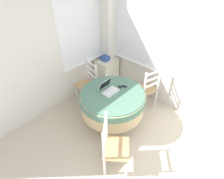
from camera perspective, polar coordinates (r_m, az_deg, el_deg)
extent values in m
cube|color=silver|center=(3.45, -25.87, 8.75)|extent=(4.06, 0.06, 2.55)
cube|color=white|center=(3.87, -10.18, 18.31)|extent=(1.10, 0.01, 1.42)
cube|color=white|center=(4.14, -8.84, 8.78)|extent=(1.18, 0.07, 0.02)
cube|color=silver|center=(3.46, 28.17, 8.15)|extent=(0.06, 4.59, 2.55)
cube|color=white|center=(3.90, 8.00, 18.66)|extent=(0.01, 1.10, 1.42)
cube|color=white|center=(4.16, 6.91, 9.13)|extent=(0.07, 1.18, 0.02)
cube|color=silver|center=(4.28, -1.19, 17.66)|extent=(0.28, 0.28, 2.55)
cylinder|color=#4C3D2D|center=(3.65, 0.15, -10.39)|extent=(0.36, 0.36, 0.03)
cylinder|color=#4C3D2D|center=(3.39, 0.16, -6.17)|extent=(0.11, 0.11, 0.71)
cylinder|color=tan|center=(3.28, 0.16, -4.08)|extent=(1.18, 1.18, 0.38)
cylinder|color=#4C7560|center=(3.19, 0.16, -2.36)|extent=(1.21, 1.21, 0.13)
cylinder|color=#4C7560|center=(3.15, 0.17, -1.34)|extent=(1.15, 1.15, 0.02)
cube|color=silver|center=(3.16, -0.47, -0.68)|extent=(0.31, 0.21, 0.02)
cube|color=silver|center=(3.17, -0.68, -0.42)|extent=(0.28, 0.13, 0.00)
cube|color=silver|center=(3.17, -2.27, 1.78)|extent=(0.31, 0.08, 0.19)
cube|color=black|center=(3.17, -2.21, 1.77)|extent=(0.28, 0.07, 0.17)
ellipsoid|color=black|center=(3.26, 2.68, 0.92)|extent=(0.05, 0.08, 0.04)
cube|color=#2D2D33|center=(3.30, 4.04, 0.99)|extent=(0.07, 0.12, 0.01)
cube|color=black|center=(3.30, 4.04, 1.07)|extent=(0.06, 0.09, 0.00)
cube|color=tan|center=(3.94, -8.45, 1.31)|extent=(0.45, 0.49, 0.02)
cube|color=white|center=(4.15, -11.48, -0.73)|extent=(0.04, 0.04, 0.42)
cube|color=white|center=(3.88, -8.85, -3.50)|extent=(0.04, 0.04, 0.42)
cube|color=white|center=(4.26, -7.56, 0.92)|extent=(0.04, 0.04, 0.42)
cube|color=white|center=(4.00, -4.76, -1.65)|extent=(0.04, 0.04, 0.42)
cube|color=white|center=(3.99, -8.15, 6.77)|extent=(0.04, 0.04, 0.55)
cube|color=white|center=(3.70, -5.15, 4.43)|extent=(0.04, 0.04, 0.55)
cube|color=white|center=(3.74, -6.93, 8.37)|extent=(0.09, 0.38, 0.04)
cube|color=white|center=(3.81, -6.77, 6.49)|extent=(0.09, 0.38, 0.04)
cube|color=white|center=(3.88, -6.62, 4.67)|extent=(0.09, 0.38, 0.04)
cube|color=tan|center=(3.86, 10.78, 0.17)|extent=(0.52, 0.49, 0.02)
cube|color=white|center=(4.19, 10.94, -0.22)|extent=(0.04, 0.04, 0.42)
cube|color=white|center=(3.99, 6.81, -1.99)|extent=(0.04, 0.04, 0.42)
cube|color=white|center=(4.02, 14.01, -2.67)|extent=(0.04, 0.04, 0.42)
cube|color=white|center=(3.80, 9.85, -4.66)|extent=(0.04, 0.04, 0.42)
cube|color=white|center=(3.72, 15.15, 3.30)|extent=(0.04, 0.04, 0.55)
cube|color=white|center=(3.49, 10.72, 1.51)|extent=(0.04, 0.04, 0.55)
cube|color=white|center=(3.49, 13.48, 5.26)|extent=(0.37, 0.12, 0.04)
cube|color=white|center=(3.56, 13.15, 3.31)|extent=(0.37, 0.12, 0.04)
cube|color=white|center=(3.64, 12.84, 1.45)|extent=(0.37, 0.12, 0.04)
cube|color=tan|center=(2.77, 1.45, -18.57)|extent=(0.58, 0.57, 0.02)
cube|color=white|center=(2.86, 4.78, -24.36)|extent=(0.05, 0.05, 0.42)
cube|color=white|center=(3.06, 4.88, -18.08)|extent=(0.05, 0.05, 0.42)
cube|color=white|center=(2.86, -2.49, -23.95)|extent=(0.05, 0.05, 0.42)
cube|color=white|center=(3.06, -1.64, -17.72)|extent=(0.05, 0.05, 0.42)
cube|color=white|center=(2.43, -2.82, -18.23)|extent=(0.04, 0.04, 0.55)
cube|color=white|center=(2.66, -1.84, -11.50)|extent=(0.04, 0.04, 0.55)
cube|color=white|center=(2.38, -2.42, -11.62)|extent=(0.31, 0.25, 0.04)
cube|color=white|center=(2.49, -2.34, -13.78)|extent=(0.31, 0.25, 0.04)
cube|color=white|center=(2.61, -2.26, -15.76)|extent=(0.31, 0.25, 0.04)
cube|color=silver|center=(4.53, -1.63, 5.74)|extent=(0.52, 0.38, 0.69)
cube|color=silver|center=(4.35, -1.71, 9.71)|extent=(0.55, 0.40, 0.02)
cube|color=white|center=(4.30, 0.18, 7.45)|extent=(0.46, 0.01, 0.20)
sphere|color=olive|center=(4.29, 0.26, 7.41)|extent=(0.02, 0.02, 0.02)
cube|color=white|center=(4.42, 0.18, 4.86)|extent=(0.46, 0.01, 0.20)
sphere|color=olive|center=(4.41, 0.25, 4.82)|extent=(0.02, 0.02, 0.02)
cube|color=white|center=(4.54, 0.17, 2.41)|extent=(0.46, 0.01, 0.20)
sphere|color=olive|center=(4.54, 0.25, 2.37)|extent=(0.02, 0.02, 0.02)
cube|color=#2D4C93|center=(4.29, -2.27, 10.17)|extent=(0.18, 0.17, 0.10)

